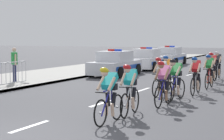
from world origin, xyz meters
The scene contains 18 objects.
sidewalk_slab centered at (-7.45, 14.00, 0.06)m, with size 5.04×60.00×0.12m, color #A3A099.
kerb_edge centered at (-5.01, 14.00, 0.07)m, with size 0.16×60.00×0.13m, color #9E9E99.
lane_markings_centre centered at (0.00, 7.36, 0.00)m, with size 0.14×21.60×0.01m.
cyclist_lead centered at (1.68, 2.58, 0.79)m, with size 0.42×1.72×1.56m.
cyclist_second centered at (1.75, 3.84, 0.79)m, with size 0.44×1.72×1.56m.
cyclist_third centered at (2.13, 5.80, 0.79)m, with size 0.42×1.72×1.56m.
cyclist_fourth centered at (2.12, 7.22, 0.79)m, with size 0.45×1.72×1.56m.
cyclist_fifth centered at (1.29, 8.00, 0.79)m, with size 0.43×1.72×1.56m.
cyclist_sixth centered at (2.41, 9.04, 0.79)m, with size 0.42×1.72×1.56m.
cyclist_seventh centered at (1.03, 9.56, 0.79)m, with size 0.45×1.72×1.56m.
cyclist_eighth centered at (2.09, 13.83, 0.79)m, with size 0.43×1.72×1.56m.
cyclist_ninth centered at (2.48, 11.29, 0.79)m, with size 0.42×1.72×1.56m.
cyclist_tenth centered at (2.03, 15.47, 0.79)m, with size 0.42×1.72×1.56m.
police_car_nearest centered at (-3.88, 14.77, 0.68)m, with size 2.04×4.42×1.59m.
police_car_second centered at (-3.88, 20.01, 0.68)m, with size 2.29×4.54×1.59m.
police_car_third centered at (-3.88, 25.51, 0.68)m, with size 2.08×4.44×1.59m.
crowd_barrier_rear centered at (-5.56, 7.21, 0.65)m, with size 0.54×2.32×1.07m.
spectator_back centered at (-6.51, 8.67, 1.08)m, with size 0.47×0.39×1.68m.
Camera 1 is at (6.34, -6.87, 2.31)m, focal length 64.05 mm.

